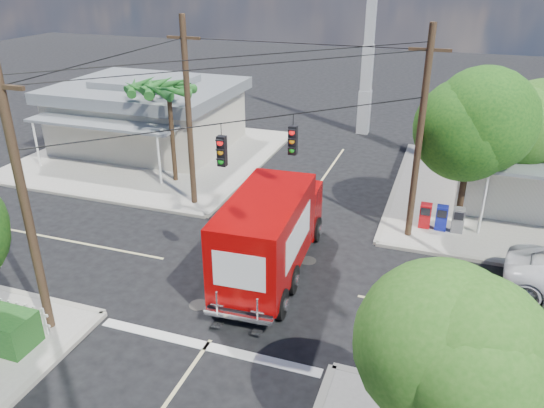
% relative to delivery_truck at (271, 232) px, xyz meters
% --- Properties ---
extents(ground, '(120.00, 120.00, 0.00)m').
position_rel_delivery_truck_xyz_m(ground, '(-0.47, -0.52, -1.74)').
color(ground, black).
rests_on(ground, ground).
extents(sidewalk_ne, '(14.12, 14.12, 0.14)m').
position_rel_delivery_truck_xyz_m(sidewalk_ne, '(10.41, 10.35, -1.67)').
color(sidewalk_ne, '#9E998F').
rests_on(sidewalk_ne, ground).
extents(sidewalk_nw, '(14.12, 14.12, 0.14)m').
position_rel_delivery_truck_xyz_m(sidewalk_nw, '(-11.35, 10.35, -1.67)').
color(sidewalk_nw, '#9E998F').
rests_on(sidewalk_nw, ground).
extents(road_markings, '(32.00, 32.00, 0.01)m').
position_rel_delivery_truck_xyz_m(road_markings, '(-0.47, -2.00, -1.74)').
color(road_markings, beige).
rests_on(road_markings, ground).
extents(building_nw, '(10.80, 10.20, 4.30)m').
position_rel_delivery_truck_xyz_m(building_nw, '(-12.47, 11.94, 0.48)').
color(building_nw, beige).
rests_on(building_nw, sidewalk_nw).
extents(radio_tower, '(0.80, 0.80, 17.00)m').
position_rel_delivery_truck_xyz_m(radio_tower, '(0.03, 19.48, 3.90)').
color(radio_tower, silver).
rests_on(radio_tower, ground).
extents(tree_ne_front, '(4.21, 4.14, 6.66)m').
position_rel_delivery_truck_xyz_m(tree_ne_front, '(6.74, 6.23, 3.02)').
color(tree_ne_front, '#422D1C').
rests_on(tree_ne_front, sidewalk_ne).
extents(tree_ne_back, '(3.77, 3.66, 5.82)m').
position_rel_delivery_truck_xyz_m(tree_ne_back, '(9.34, 8.43, 2.44)').
color(tree_ne_back, '#422D1C').
rests_on(tree_ne_back, sidewalk_ne).
extents(tree_se, '(3.67, 3.54, 5.62)m').
position_rel_delivery_truck_xyz_m(tree_se, '(6.54, -7.77, 2.30)').
color(tree_se, '#422D1C').
rests_on(tree_se, sidewalk_se).
extents(palm_nw_front, '(3.01, 3.08, 5.59)m').
position_rel_delivery_truck_xyz_m(palm_nw_front, '(-7.97, 6.98, 3.30)').
color(palm_nw_front, '#422D1C').
rests_on(palm_nw_front, sidewalk_nw).
extents(palm_nw_back, '(3.01, 3.08, 5.19)m').
position_rel_delivery_truck_xyz_m(palm_nw_back, '(-9.97, 8.48, 2.93)').
color(palm_nw_back, '#422D1C').
rests_on(palm_nw_back, sidewalk_nw).
extents(utility_poles, '(12.00, 10.68, 9.00)m').
position_rel_delivery_truck_xyz_m(utility_poles, '(-2.05, 1.08, 2.93)').
color(utility_poles, '#473321').
rests_on(utility_poles, ground).
extents(vending_boxes, '(1.90, 0.50, 1.10)m').
position_rel_delivery_truck_xyz_m(vending_boxes, '(6.03, 5.68, -1.05)').
color(vending_boxes, red).
rests_on(vending_boxes, sidewalk_ne).
extents(delivery_truck, '(2.92, 8.06, 3.43)m').
position_rel_delivery_truck_xyz_m(delivery_truck, '(0.00, 0.00, 0.00)').
color(delivery_truck, black).
rests_on(delivery_truck, ground).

